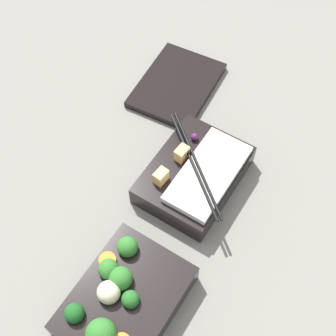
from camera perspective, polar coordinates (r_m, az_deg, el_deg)
ground_plane at (r=0.77m, az=0.66°, el=-8.35°), size 3.00×3.00×0.00m
bento_tray_vegetable at (r=0.71m, az=-5.60°, el=-15.85°), size 0.19×0.14×0.08m
bento_tray_rice at (r=0.80m, az=3.37°, el=-0.81°), size 0.19×0.18×0.07m
bento_lid at (r=0.95m, az=1.09°, el=10.07°), size 0.20×0.15×0.01m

